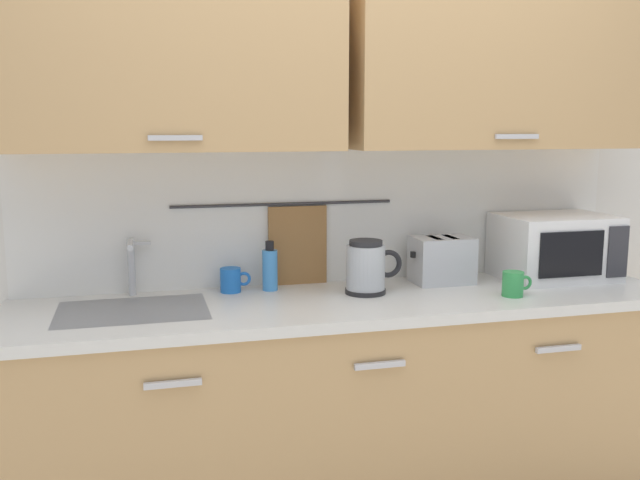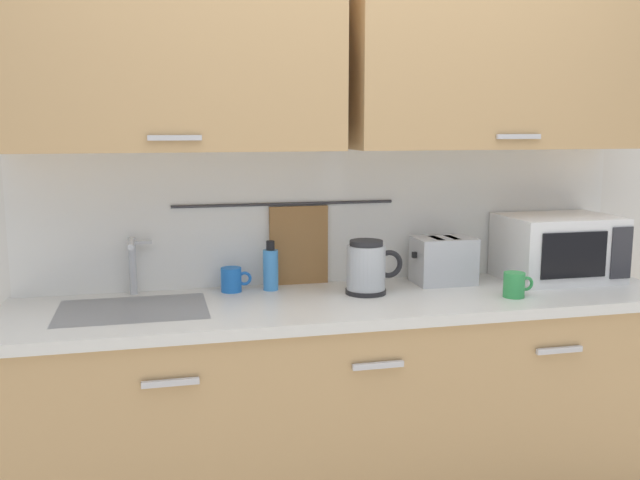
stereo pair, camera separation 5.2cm
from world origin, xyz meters
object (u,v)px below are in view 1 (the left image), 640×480
(mug_near_sink, at_px, (231,280))
(toaster, at_px, (442,260))
(electric_kettle, at_px, (367,268))
(mug_by_kettle, at_px, (514,284))
(dish_soap_bottle, at_px, (270,269))
(microwave, at_px, (555,247))

(mug_near_sink, relative_size, toaster, 0.47)
(electric_kettle, bearing_deg, mug_near_sink, 162.98)
(electric_kettle, height_order, toaster, electric_kettle)
(mug_by_kettle, bearing_deg, electric_kettle, 160.37)
(mug_near_sink, xyz_separation_m, mug_by_kettle, (1.03, -0.34, 0.00))
(mug_near_sink, distance_m, toaster, 0.86)
(toaster, bearing_deg, mug_near_sink, 176.33)
(toaster, relative_size, mug_by_kettle, 2.13)
(dish_soap_bottle, bearing_deg, toaster, -3.80)
(microwave, xyz_separation_m, toaster, (-0.50, 0.04, -0.04))
(mug_near_sink, bearing_deg, electric_kettle, -17.02)
(mug_near_sink, bearing_deg, toaster, -3.67)
(microwave, relative_size, dish_soap_bottle, 2.35)
(mug_near_sink, bearing_deg, mug_by_kettle, -18.37)
(toaster, xyz_separation_m, mug_by_kettle, (0.17, -0.29, -0.05))
(electric_kettle, distance_m, mug_by_kettle, 0.56)
(electric_kettle, relative_size, mug_by_kettle, 1.89)
(electric_kettle, xyz_separation_m, mug_by_kettle, (0.52, -0.19, -0.05))
(electric_kettle, distance_m, dish_soap_bottle, 0.38)
(microwave, xyz_separation_m, electric_kettle, (-0.86, -0.06, -0.03))
(dish_soap_bottle, height_order, mug_near_sink, dish_soap_bottle)
(microwave, height_order, mug_near_sink, microwave)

